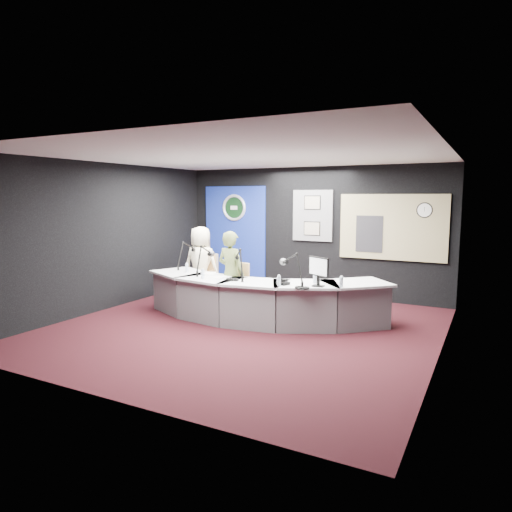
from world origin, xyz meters
The scene contains 33 objects.
ground centered at (0.00, 0.00, 0.00)m, with size 6.00×6.00×0.00m, color black.
ceiling centered at (0.00, 0.00, 2.80)m, with size 6.00×6.00×0.02m, color silver.
wall_back centered at (0.00, 3.00, 1.40)m, with size 6.00×0.02×2.80m, color black.
wall_front centered at (0.00, -3.00, 1.40)m, with size 6.00×0.02×2.80m, color black.
wall_left centered at (-3.00, 0.00, 1.40)m, with size 0.02×6.00×2.80m, color black.
wall_right centered at (3.00, 0.00, 1.40)m, with size 0.02×6.00×2.80m, color black.
broadcast_desk centered at (-0.05, 0.55, 0.38)m, with size 4.50×1.90×0.75m, color silver, non-canonical shape.
backdrop_panel centered at (-1.90, 2.97, 1.25)m, with size 1.60×0.05×2.30m, color navy.
agency_seal centered at (-1.90, 2.93, 1.90)m, with size 0.63×0.63×0.07m, color silver.
seal_center centered at (-1.90, 2.94, 1.90)m, with size 0.48×0.48×0.01m, color black.
pinboard centered at (0.05, 2.97, 1.75)m, with size 0.90×0.04×1.10m, color slate.
framed_photo_upper centered at (0.05, 2.94, 2.03)m, with size 0.34×0.02×0.27m, color gray.
framed_photo_lower centered at (0.05, 2.94, 1.47)m, with size 0.34×0.02×0.27m, color gray.
booth_window_frame centered at (1.75, 2.97, 1.55)m, with size 2.12×0.06×1.32m, color #9D9062.
booth_glow centered at (1.75, 2.96, 1.55)m, with size 2.00×0.02×1.20m, color beige.
equipment_rack centered at (1.30, 2.94, 1.40)m, with size 0.55×0.02×0.75m, color black.
wall_clock centered at (2.35, 2.94, 1.90)m, with size 0.28×0.28×0.01m, color white.
armchair_left centered at (-1.77, 1.34, 0.43)m, with size 0.48×0.48×0.85m, color tan, non-canonical shape.
armchair_right centered at (-0.61, 0.60, 0.44)m, with size 0.50×0.50×0.88m, color tan, non-canonical shape.
draped_jacket centered at (-1.79, 1.59, 0.62)m, with size 0.50×0.10×0.70m, color slate.
person_man centered at (-1.77, 1.34, 0.78)m, with size 0.76×0.49×1.55m, color #FDF4CA.
person_woman centered at (-0.61, 0.60, 0.78)m, with size 0.57×0.37×1.55m, color #5A6635.
computer_monitor centered at (1.16, 0.33, 1.07)m, with size 0.40×0.02×0.27m, color black.
desk_phone centered at (0.60, 0.22, 0.78)m, with size 0.18×0.15×0.05m, color black.
headphones_near centered at (1.00, 0.03, 0.77)m, with size 0.21×0.21×0.03m, color black.
headphones_far centered at (-0.32, 0.17, 0.77)m, with size 0.22×0.22×0.04m, color black.
paper_stack centered at (-1.06, 0.57, 0.75)m, with size 0.22×0.32×0.00m, color white.
notepad centered at (-0.69, 0.36, 0.75)m, with size 0.21×0.30×0.00m, color white.
boom_mic_a centered at (-1.80, 0.91, 1.05)m, with size 0.16×0.74×0.60m, color black, non-canonical shape.
boom_mic_b centered at (-1.10, 0.49, 1.05)m, with size 0.22×0.73×0.60m, color black, non-canonical shape.
boom_mic_c centered at (-0.29, 0.35, 1.05)m, with size 0.51×0.60×0.60m, color black, non-canonical shape.
boom_mic_d centered at (0.75, 0.24, 1.05)m, with size 0.61×0.50×0.60m, color black, non-canonical shape.
water_bottles centered at (-0.01, 0.32, 0.84)m, with size 3.06×0.58×0.18m, color silver, non-canonical shape.
Camera 1 is at (3.57, -6.39, 2.15)m, focal length 32.00 mm.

